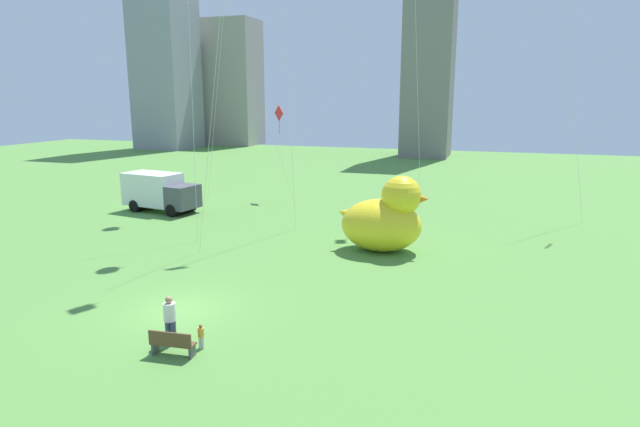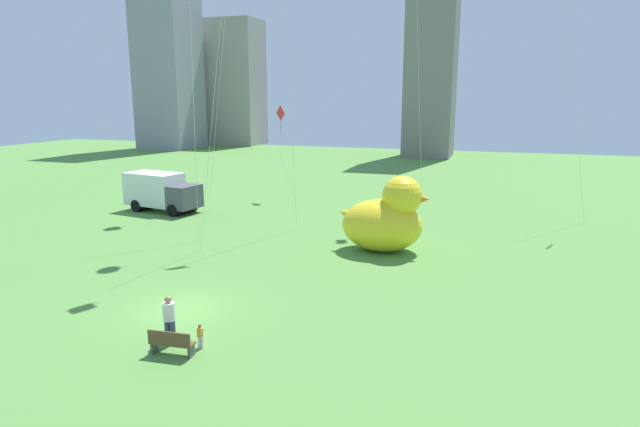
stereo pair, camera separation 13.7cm
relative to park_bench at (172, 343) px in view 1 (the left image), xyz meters
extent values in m
plane|color=#53893D|center=(-1.94, 3.50, -0.47)|extent=(140.00, 140.00, 0.00)
cube|color=brown|center=(-0.01, 0.08, -0.05)|extent=(1.55, 0.57, 0.06)
cube|color=brown|center=(0.01, -0.12, 0.20)|extent=(1.52, 0.18, 0.45)
cube|color=#47474C|center=(-0.68, 0.02, -0.28)|extent=(0.11, 0.38, 0.39)
cube|color=#47474C|center=(0.67, 0.13, -0.28)|extent=(0.11, 0.38, 0.39)
cylinder|color=#38476B|center=(-0.68, 0.80, -0.05)|extent=(0.19, 0.19, 0.85)
cylinder|color=#38476B|center=(-0.47, 0.80, -0.05)|extent=(0.19, 0.19, 0.85)
cylinder|color=white|center=(-0.57, 0.80, 0.70)|extent=(0.43, 0.43, 0.64)
sphere|color=#A87C5B|center=(-0.57, 0.80, 1.14)|extent=(0.25, 0.25, 0.25)
cylinder|color=silver|center=(0.57, 0.79, -0.26)|extent=(0.10, 0.10, 0.43)
cylinder|color=silver|center=(0.68, 0.79, -0.26)|extent=(0.10, 0.10, 0.43)
cylinder|color=gold|center=(0.63, 0.79, 0.12)|extent=(0.21, 0.21, 0.32)
sphere|color=brown|center=(0.63, 0.79, 0.34)|extent=(0.12, 0.12, 0.12)
ellipsoid|color=yellow|center=(3.98, 14.44, 0.99)|extent=(4.47, 3.30, 2.91)
sphere|color=yellow|center=(5.05, 14.44, 2.71)|extent=(2.18, 2.18, 2.18)
cone|color=orange|center=(6.03, 14.44, 2.60)|extent=(0.98, 0.98, 0.98)
cone|color=yellow|center=(2.04, 14.44, 1.47)|extent=(1.33, 1.17, 1.40)
cube|color=white|center=(-14.53, 19.71, 1.18)|extent=(4.51, 2.94, 2.40)
cube|color=#4C4C56|center=(-11.65, 19.24, 0.82)|extent=(1.98, 2.53, 1.68)
cylinder|color=black|center=(-11.85, 19.27, -0.02)|extent=(1.27, 2.51, 0.90)
cylinder|color=black|center=(-15.40, 19.85, -0.02)|extent=(1.27, 2.51, 0.90)
cube|color=gray|center=(-41.94, 63.38, 17.78)|extent=(8.22, 8.64, 36.50)
cube|color=#9E938C|center=(-35.94, 73.09, 10.20)|extent=(10.79, 7.25, 21.33)
cube|color=gray|center=(0.06, 64.22, 16.33)|extent=(6.57, 7.72, 33.60)
cylinder|color=silver|center=(-2.70, 17.49, 9.60)|extent=(0.89, 0.23, 20.15)
cylinder|color=silver|center=(14.24, 26.24, 9.15)|extent=(2.89, 1.84, 19.25)
cylinder|color=silver|center=(-7.03, 26.58, 3.08)|extent=(1.96, 0.87, 7.10)
cube|color=red|center=(-7.45, 27.55, 6.62)|extent=(1.09, 0.76, 1.27)
cylinder|color=red|center=(-7.45, 27.55, 5.72)|extent=(0.04, 0.04, 1.60)
cylinder|color=silver|center=(4.05, 25.24, 10.16)|extent=(1.31, 0.63, 21.26)
cylinder|color=silver|center=(-7.64, 14.59, 8.59)|extent=(1.99, 3.65, 18.12)
cylinder|color=silver|center=(-11.44, 24.81, 9.45)|extent=(2.61, 0.57, 19.85)
cylinder|color=silver|center=(-4.83, 12.35, 9.04)|extent=(1.51, 2.41, 19.03)
camera|label=1|loc=(9.77, -14.04, 7.97)|focal=30.12mm
camera|label=2|loc=(9.90, -14.00, 7.97)|focal=30.12mm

